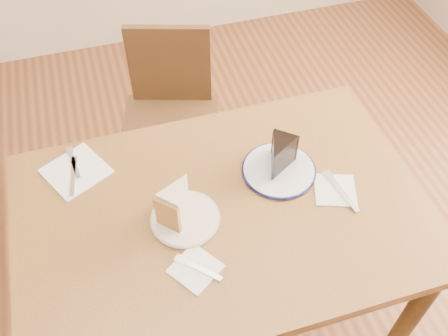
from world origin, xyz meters
The scene contains 14 objects.
ground centered at (0.00, 0.00, 0.00)m, with size 4.00×4.00×0.00m, color #452312.
table centered at (0.00, 0.00, 0.65)m, with size 1.20×0.80×0.75m.
chair_far centered at (-0.01, 0.73, 0.46)m, with size 0.51×0.51×0.82m.
plate_cream centered at (-0.11, -0.01, 0.76)m, with size 0.19×0.19×0.01m, color silver.
plate_navy centered at (0.21, 0.09, 0.76)m, with size 0.22×0.22×0.01m, color silver.
carrot_cake centered at (-0.12, 0.02, 0.82)m, with size 0.07×0.10×0.11m, color beige, non-canonical shape.
chocolate_cake centered at (0.21, 0.09, 0.81)m, with size 0.08×0.11×0.10m, color black, non-canonical shape.
napkin_cream centered at (-0.12, -0.17, 0.75)m, with size 0.11×0.11×0.00m, color white.
napkin_navy centered at (0.35, -0.03, 0.75)m, with size 0.12×0.12×0.00m, color white.
napkin_spare centered at (-0.39, 0.27, 0.75)m, with size 0.17×0.17×0.00m, color white.
fork_cream centered at (-0.12, -0.17, 0.76)m, with size 0.01×0.14×0.00m, color silver.
knife_navy centered at (0.36, -0.04, 0.76)m, with size 0.02×0.17×0.00m, color silver.
fork_spare centered at (-0.40, 0.30, 0.76)m, with size 0.01×0.14×0.00m, color silver.
knife_spare centered at (-0.40, 0.25, 0.76)m, with size 0.01×0.16×0.00m, color silver.
Camera 1 is at (-0.24, -0.82, 1.94)m, focal length 40.00 mm.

